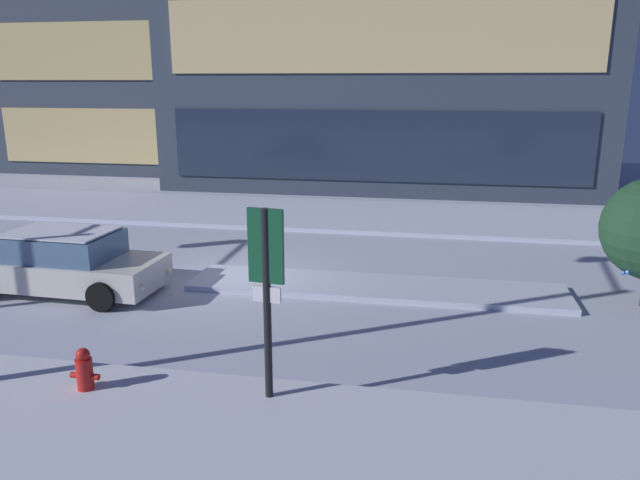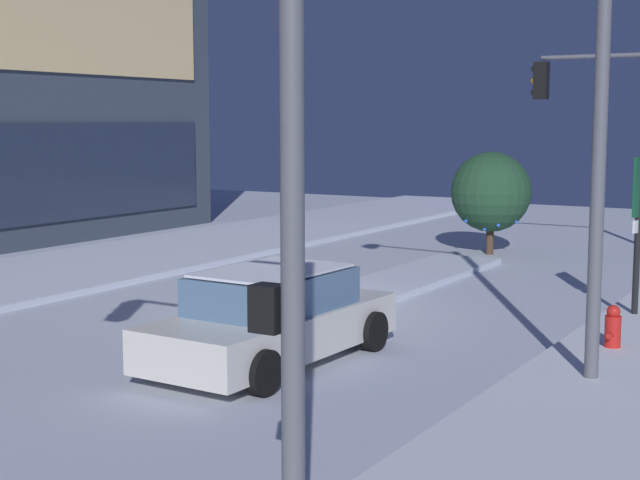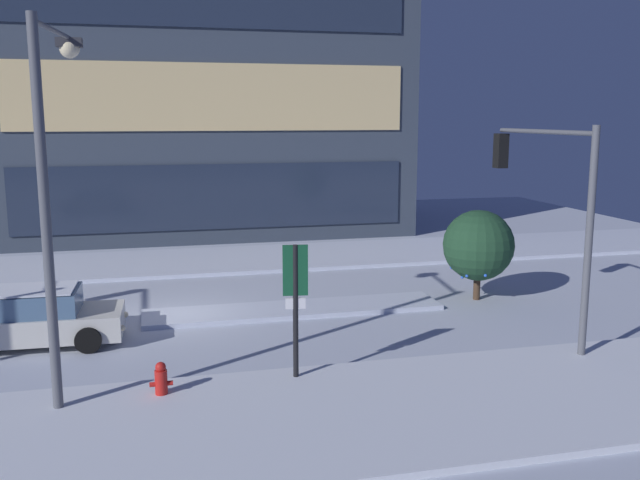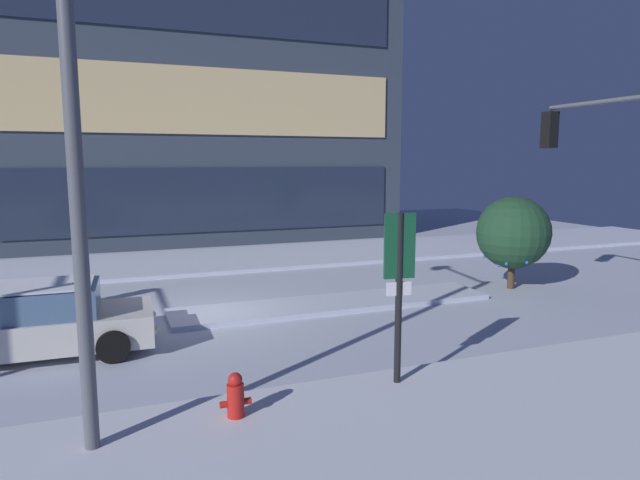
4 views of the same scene
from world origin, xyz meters
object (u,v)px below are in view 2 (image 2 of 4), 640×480
object	(u,v)px
car_near	(273,318)
fire_hydrant	(613,331)
traffic_light_corner_near_left	(105,69)
decorated_tree_median	(491,192)
street_lamp_arched	(542,32)
parking_info_sign	(638,217)
traffic_light_corner_near_right	(634,112)

from	to	relation	value
car_near	fire_hydrant	xyz separation A→B (m)	(3.21, -4.48, -0.31)
traffic_light_corner_near_left	decorated_tree_median	xyz separation A→B (m)	(19.66, 4.05, -2.43)
street_lamp_arched	parking_info_sign	world-z (taller)	street_lamp_arched
traffic_light_corner_near_left	decorated_tree_median	distance (m)	20.22
car_near	street_lamp_arched	world-z (taller)	street_lamp_arched
car_near	street_lamp_arched	size ratio (longest dim) A/B	0.63
car_near	traffic_light_corner_near_right	world-z (taller)	traffic_light_corner_near_right
traffic_light_corner_near_right	parking_info_sign	world-z (taller)	traffic_light_corner_near_right
car_near	fire_hydrant	world-z (taller)	car_near
traffic_light_corner_near_left	street_lamp_arched	bearing A→B (deg)	-98.59
car_near	traffic_light_corner_near_right	distance (m)	13.81
traffic_light_corner_near_left	fire_hydrant	xyz separation A→B (m)	(9.57, -1.86, -3.81)
decorated_tree_median	fire_hydrant	bearing A→B (deg)	-149.66
car_near	parking_info_sign	size ratio (longest dim) A/B	1.55
car_near	traffic_light_corner_near_right	xyz separation A→B (m)	(13.19, -2.43, 3.28)
traffic_light_corner_near_right	fire_hydrant	xyz separation A→B (m)	(-9.98, -2.04, -3.59)
parking_info_sign	decorated_tree_median	world-z (taller)	parking_info_sign
traffic_light_corner_near_left	fire_hydrant	size ratio (longest dim) A/B	7.33
traffic_light_corner_near_right	street_lamp_arched	xyz separation A→B (m)	(-11.88, -1.34, 1.06)
fire_hydrant	decorated_tree_median	xyz separation A→B (m)	(10.09, 5.91, 1.38)
traffic_light_corner_near_left	street_lamp_arched	world-z (taller)	street_lamp_arched
traffic_light_corner_near_left	street_lamp_arched	xyz separation A→B (m)	(7.66, -1.16, 0.84)
traffic_light_corner_near_left	traffic_light_corner_near_right	distance (m)	19.55
fire_hydrant	decorated_tree_median	size ratio (longest dim) A/B	0.29
traffic_light_corner_near_right	street_lamp_arched	distance (m)	12.01
traffic_light_corner_near_left	decorated_tree_median	bearing A→B (deg)	-78.37
traffic_light_corner_near_left	parking_info_sign	size ratio (longest dim) A/B	1.96
car_near	traffic_light_corner_near_left	xyz separation A→B (m)	(-6.36, -2.62, 3.50)
car_near	parking_info_sign	bearing A→B (deg)	-32.24
fire_hydrant	parking_info_sign	distance (m)	3.35
traffic_light_corner_near_right	decorated_tree_median	distance (m)	4.45
car_near	street_lamp_arched	distance (m)	5.89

